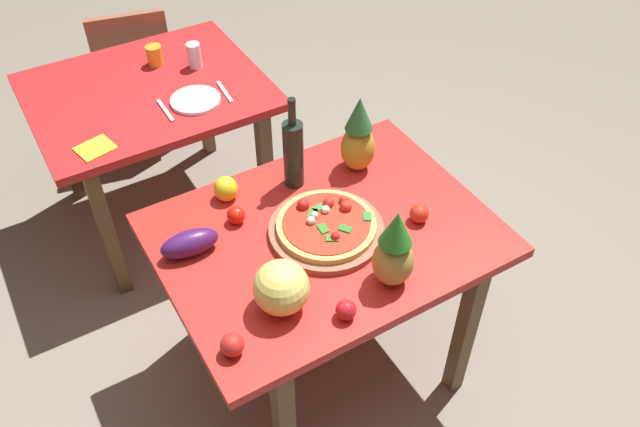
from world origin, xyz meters
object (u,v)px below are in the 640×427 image
pizza (327,223)px  drinking_glass_juice (155,55)px  pineapple_right (358,138)px  tomato_at_corner (346,310)px  eggplant (190,243)px  dinner_plate (195,100)px  dining_chair (135,68)px  drinking_glass_water (194,55)px  napkin_folded (95,148)px  knife_utensil (225,92)px  melon (281,288)px  fork_utensil (165,110)px  display_table (325,251)px  tomato_by_bottle (419,214)px  tomato_beside_pepper (236,215)px  pizza_board (327,230)px  bell_pepper (226,189)px  wine_bottle (293,153)px  pineapple_left (394,251)px  background_table (150,108)px

pizza → drinking_glass_juice: (-0.12, 1.36, 0.01)m
pineapple_right → tomato_at_corner: size_ratio=4.85×
eggplant → dinner_plate: 0.91m
dining_chair → drinking_glass_water: size_ratio=7.20×
pineapple_right → eggplant: 0.74m
dinner_plate → napkin_folded: (-0.48, -0.10, -0.01)m
knife_utensil → napkin_folded: knife_utensil is taller
melon → fork_utensil: size_ratio=0.98×
display_table → drinking_glass_juice: size_ratio=12.38×
display_table → dinner_plate: bearing=94.6°
tomato_by_bottle → tomato_beside_pepper: (-0.56, 0.32, -0.00)m
dinner_plate → knife_utensil: (0.14, 0.00, -0.00)m
tomato_beside_pepper → pizza: bearing=-39.0°
dining_chair → napkin_folded: (-0.45, -0.98, 0.29)m
tomato_at_corner → drinking_glass_water: drinking_glass_water is taller
pizza_board → bell_pepper: 0.41m
drinking_glass_juice → fork_utensil: (-0.10, -0.39, -0.04)m
tomato_beside_pepper → wine_bottle: bearing=16.2°
wine_bottle → pineapple_left: (0.04, -0.58, -0.01)m
dining_chair → knife_utensil: size_ratio=4.72×
display_table → fork_utensil: (-0.22, 0.97, 0.10)m
pizza → dinner_plate: pizza is taller
bell_pepper → eggplant: bell_pepper is taller
melon → tomato_by_bottle: size_ratio=2.54×
pineapple_left → melon: 0.37m
tomato_by_bottle → drinking_glass_water: drinking_glass_water is taller
dining_chair → napkin_folded: size_ratio=6.07×
pizza → pineapple_left: (0.06, -0.30, 0.10)m
melon → pineapple_right: bearing=38.3°
wine_bottle → pizza_board: bearing=-95.9°
pizza → eggplant: (-0.45, 0.15, 0.00)m
dining_chair → pizza: size_ratio=2.45×
eggplant → pineapple_left: bearing=-40.9°
display_table → pineapple_right: pineapple_right is taller
tomato_beside_pepper → drinking_glass_water: size_ratio=0.56×
pineapple_left → tomato_beside_pepper: bearing=122.3°
background_table → tomato_at_corner: size_ratio=15.63×
eggplant → drinking_glass_water: (0.48, 1.10, 0.01)m
pineapple_right → napkin_folded: size_ratio=2.29×
pineapple_right → tomato_beside_pepper: bearing=-176.1°
dinner_plate → display_table: bearing=-85.4°
pineapple_left → napkin_folded: pineapple_left is taller
tomato_at_corner → fork_utensil: tomato_at_corner is taller
tomato_at_corner → tomato_beside_pepper: size_ratio=1.00×
pineapple_right → knife_utensil: bearing=106.9°
pizza_board → bell_pepper: size_ratio=4.15×
melon → eggplant: 0.39m
tomato_by_bottle → pizza_board: bearing=159.6°
background_table → knife_utensil: bearing=-36.3°
napkin_folded → pineapple_right: bearing=-36.9°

